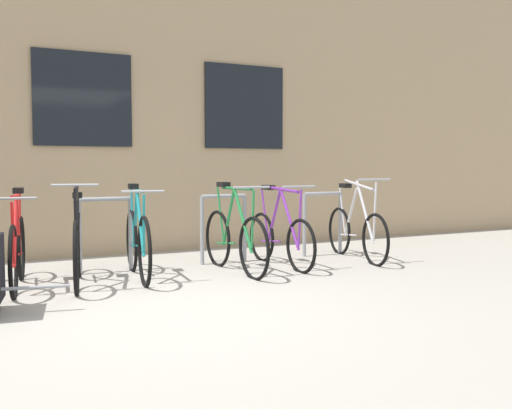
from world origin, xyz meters
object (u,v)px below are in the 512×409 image
object	(u,v)px
bicycle_silver	(356,231)
bicycle_black	(78,247)
bicycle_teal	(138,242)
bicycle_red	(17,250)
bicycle_purple	(280,236)
bicycle_green	(235,239)

from	to	relation	value
bicycle_silver	bicycle_black	size ratio (longest dim) A/B	1.01
bicycle_teal	bicycle_silver	world-z (taller)	bicycle_silver
bicycle_teal	bicycle_red	xyz separation A→B (m)	(-1.24, 0.02, -0.01)
bicycle_purple	bicycle_green	xyz separation A→B (m)	(-0.67, -0.12, 0.02)
bicycle_teal	bicycle_black	distance (m)	0.67
bicycle_black	bicycle_purple	bearing A→B (deg)	0.80
bicycle_black	bicycle_red	bearing A→B (deg)	170.58
bicycle_silver	bicycle_red	bearing A→B (deg)	179.44
bicycle_teal	bicycle_purple	bearing A→B (deg)	-1.33
bicycle_silver	bicycle_green	xyz separation A→B (m)	(-1.84, -0.14, 0.01)
bicycle_purple	bicycle_silver	size ratio (longest dim) A/B	0.96
bicycle_green	bicycle_black	bearing A→B (deg)	177.33
bicycle_purple	bicycle_red	bearing A→B (deg)	178.82
bicycle_red	bicycle_black	bearing A→B (deg)	-9.42
bicycle_red	bicycle_silver	bearing A→B (deg)	-0.56
bicycle_teal	bicycle_silver	bearing A→B (deg)	-0.39
bicycle_black	bicycle_teal	bearing A→B (deg)	6.49
bicycle_black	bicycle_green	xyz separation A→B (m)	(1.77, -0.08, -0.01)
bicycle_teal	bicycle_green	size ratio (longest dim) A/B	1.00
bicycle_black	bicycle_green	distance (m)	1.77
bicycle_teal	bicycle_silver	distance (m)	2.95
bicycle_teal	bicycle_purple	xyz separation A→B (m)	(1.78, -0.04, -0.03)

